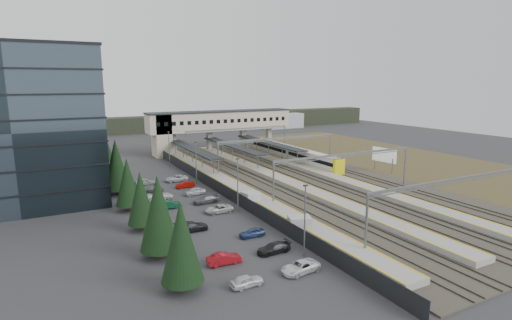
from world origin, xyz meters
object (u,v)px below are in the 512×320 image
footbridge (211,123)px  billboard (384,156)px  relay_cabin_near (300,225)px  relay_cabin_far (251,199)px  office_building (15,126)px  train (292,154)px

footbridge → billboard: bearing=-59.2°
relay_cabin_near → relay_cabin_far: size_ratio=1.19×
relay_cabin_near → footbridge: size_ratio=0.08×
relay_cabin_near → office_building: bearing=134.9°
relay_cabin_far → train: 36.53m
relay_cabin_near → billboard: billboard is taller
relay_cabin_near → relay_cabin_far: (-0.10, 13.33, -0.02)m
footbridge → billboard: size_ratio=6.84×
train → billboard: billboard is taller
office_building → billboard: office_building is taller
office_building → relay_cabin_far: size_ratio=8.91×
office_building → train: size_ratio=0.68×
footbridge → train: 25.29m
office_building → footbridge: office_building is taller
relay_cabin_near → billboard: bearing=31.0°
relay_cabin_near → footbridge: footbridge is taller
billboard → relay_cabin_far: bearing=-166.9°
footbridge → billboard: footbridge is taller
relay_cabin_far → train: train is taller
relay_cabin_far → billboard: billboard is taller
office_building → relay_cabin_near: bearing=-45.1°
train → relay_cabin_far: bearing=-132.9°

